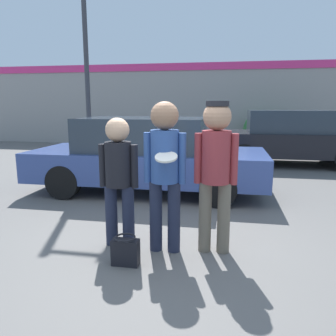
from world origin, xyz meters
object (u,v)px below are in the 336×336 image
person_right (216,163)px  parked_car_far (289,138)px  person_middle_with_frisbee (165,164)px  handbag (125,251)px  street_lamp (91,13)px  parked_car_near (147,155)px  shrub (263,130)px  person_left (119,173)px

person_right → parked_car_far: 6.57m
person_middle_with_frisbee → person_right: 0.59m
handbag → street_lamp: bearing=115.6°
person_right → parked_car_near: size_ratio=0.39×
street_lamp → person_middle_with_frisbee: bearing=-58.7°
parked_car_near → street_lamp: street_lamp is taller
parked_car_near → handbag: (0.53, -3.11, -0.58)m
parked_car_near → shrub: shrub is taller
parked_car_near → handbag: parked_car_near is taller
person_left → shrub: bearing=74.4°
parked_car_far → person_right: bearing=-106.8°
person_middle_with_frisbee → shrub: person_middle_with_frisbee is taller
street_lamp → shrub: 7.68m
street_lamp → handbag: bearing=-64.4°
person_middle_with_frisbee → parked_car_far: bearing=68.7°
person_left → person_middle_with_frisbee: 0.60m
parked_car_near → handbag: 3.21m
parked_car_far → shrub: bearing=97.4°
person_left → person_middle_with_frisbee: bearing=-6.2°
parked_car_far → handbag: parked_car_far is taller
person_middle_with_frisbee → person_left: bearing=173.8°
person_right → person_left: bearing=-179.1°
shrub → person_left: bearing=-105.6°
person_left → parked_car_far: (3.07, 6.30, -0.14)m
shrub → handbag: size_ratio=4.67×
person_left → handbag: 0.95m
person_middle_with_frisbee → handbag: person_middle_with_frisbee is taller
street_lamp → person_left: bearing=-64.3°
person_right → parked_car_near: 3.00m
person_right → parked_car_far: bearing=73.2°
parked_car_far → person_middle_with_frisbee: bearing=-111.3°
person_middle_with_frisbee → shrub: size_ratio=1.16×
parked_car_far → shrub: size_ratio=2.79×
person_right → shrub: person_right is taller
person_left → handbag: bearing=-65.7°
parked_car_far → parked_car_near: bearing=-132.4°
person_left → street_lamp: size_ratio=0.24×
person_middle_with_frisbee → street_lamp: street_lamp is taller
person_left → shrub: person_left is taller
person_right → handbag: 1.42m
person_right → shrub: size_ratio=1.16×
parked_car_near → street_lamp: bearing=136.2°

